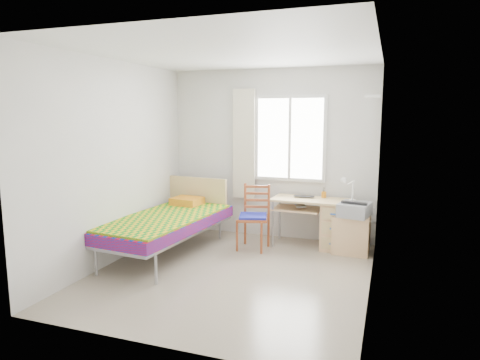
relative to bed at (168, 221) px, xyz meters
name	(u,v)px	position (x,y,z in m)	size (l,w,h in m)	color
floor	(232,273)	(1.10, -0.44, -0.45)	(3.50, 3.50, 0.00)	#BCAD93
ceiling	(231,52)	(1.10, -0.44, 2.15)	(3.50, 3.50, 0.00)	white
wall_back	(271,154)	(1.10, 1.31, 0.85)	(3.20, 3.20, 0.00)	silver
wall_left	(116,162)	(-0.50, -0.44, 0.85)	(3.50, 3.50, 0.00)	silver
wall_right	(375,173)	(2.70, -0.44, 0.85)	(3.50, 3.50, 0.00)	silver
window	(290,139)	(1.40, 1.29, 1.10)	(1.10, 0.04, 1.30)	white
curtain	(244,144)	(0.68, 1.24, 1.00)	(0.35, 0.05, 1.70)	white
floating_shelf	(373,96)	(2.59, 0.96, 1.70)	(0.20, 0.32, 0.03)	white
bed	(168,221)	(0.00, 0.00, 0.00)	(1.20, 2.24, 0.93)	#97989F
desk	(332,222)	(2.10, 0.97, -0.07)	(1.14, 0.56, 0.70)	tan
chair	(255,213)	(1.06, 0.62, 0.07)	(0.49, 0.49, 0.93)	#96471D
cabinet	(351,234)	(2.39, 0.87, -0.19)	(0.51, 0.45, 0.53)	tan
printer	(355,209)	(2.42, 0.84, 0.18)	(0.46, 0.51, 0.19)	gray
laptop	(304,197)	(1.68, 1.01, 0.26)	(0.30, 0.19, 0.02)	black
pen_cup	(324,195)	(1.96, 1.13, 0.30)	(0.07, 0.07, 0.09)	orange
task_lamp	(348,187)	(2.32, 0.88, 0.48)	(0.21, 0.31, 0.36)	white
book	(295,206)	(1.58, 0.95, 0.14)	(0.15, 0.20, 0.02)	gray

